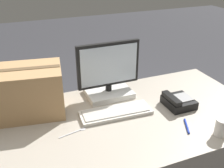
# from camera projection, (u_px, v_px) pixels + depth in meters

# --- Properties ---
(office_desk) EXTENTS (1.80, 0.90, 0.73)m
(office_desk) POSITION_uv_depth(u_px,v_px,m) (122.00, 162.00, 1.79)
(office_desk) COLOR #A89E8E
(office_desk) RESTS_ON ground_plane
(monitor) EXTENTS (0.44, 0.24, 0.39)m
(monitor) POSITION_uv_depth(u_px,v_px,m) (109.00, 76.00, 1.81)
(monitor) COLOR white
(monitor) RESTS_ON office_desk
(keyboard) EXTENTS (0.46, 0.18, 0.03)m
(keyboard) POSITION_uv_depth(u_px,v_px,m) (116.00, 112.00, 1.65)
(keyboard) COLOR beige
(keyboard) RESTS_ON office_desk
(desk_phone) EXTENTS (0.18, 0.18, 0.08)m
(desk_phone) POSITION_uv_depth(u_px,v_px,m) (178.00, 102.00, 1.73)
(desk_phone) COLOR black
(desk_phone) RESTS_ON office_desk
(paper_cup_left) EXTENTS (0.08, 0.08, 0.10)m
(paper_cup_left) POSITION_uv_depth(u_px,v_px,m) (222.00, 127.00, 1.45)
(paper_cup_left) COLOR white
(paper_cup_left) RESTS_ON office_desk
(spoon) EXTENTS (0.17, 0.05, 0.00)m
(spoon) POSITION_uv_depth(u_px,v_px,m) (77.00, 131.00, 1.49)
(spoon) COLOR silver
(spoon) RESTS_ON office_desk
(cardboard_box) EXTENTS (0.47, 0.36, 0.30)m
(cardboard_box) POSITION_uv_depth(u_px,v_px,m) (27.00, 91.00, 1.61)
(cardboard_box) COLOR tan
(cardboard_box) RESTS_ON office_desk
(pen_marker) EXTENTS (0.07, 0.13, 0.01)m
(pen_marker) POSITION_uv_depth(u_px,v_px,m) (187.00, 126.00, 1.53)
(pen_marker) COLOR #1933B2
(pen_marker) RESTS_ON office_desk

